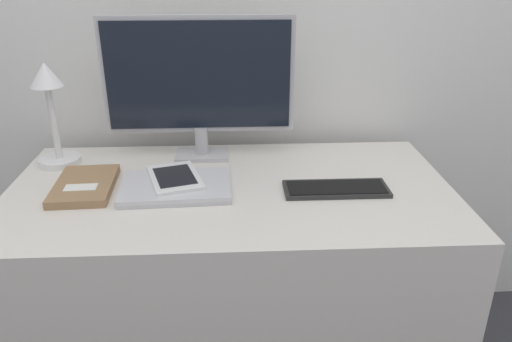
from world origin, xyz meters
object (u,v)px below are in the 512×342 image
object	(u,v)px
ereader	(175,177)
notebook	(85,186)
keyboard	(336,189)
laptop	(176,187)
monitor	(199,81)
desk_lamp	(51,106)

from	to	relation	value
ereader	notebook	world-z (taller)	ereader
keyboard	laptop	distance (m)	0.44
monitor	laptop	xyz separation A→B (m)	(-0.06, -0.25, -0.24)
notebook	desk_lamp	bearing A→B (deg)	123.28
laptop	notebook	bearing A→B (deg)	175.34
monitor	notebook	size ratio (longest dim) A/B	2.38
ereader	desk_lamp	size ratio (longest dim) A/B	0.71
monitor	ereader	xyz separation A→B (m)	(-0.07, -0.22, -0.22)
monitor	desk_lamp	xyz separation A→B (m)	(-0.44, -0.04, -0.06)
laptop	ereader	world-z (taller)	ereader
keyboard	desk_lamp	size ratio (longest dim) A/B	0.91
ereader	desk_lamp	world-z (taller)	desk_lamp
monitor	desk_lamp	distance (m)	0.45
keyboard	notebook	bearing A→B (deg)	176.16
desk_lamp	notebook	xyz separation A→B (m)	(0.13, -0.19, -0.17)
keyboard	desk_lamp	xyz separation A→B (m)	(-0.82, 0.24, 0.18)
monitor	ereader	world-z (taller)	monitor
monitor	laptop	distance (m)	0.35
keyboard	monitor	bearing A→B (deg)	144.28
monitor	notebook	world-z (taller)	monitor
keyboard	ereader	size ratio (longest dim) A/B	1.28
notebook	keyboard	bearing A→B (deg)	-3.84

